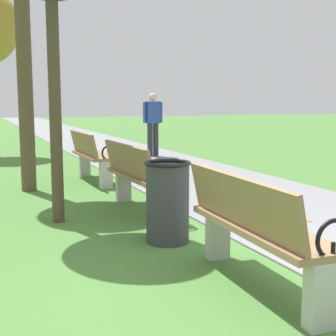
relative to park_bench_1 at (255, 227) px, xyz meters
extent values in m
plane|color=#4C7F38|center=(0.50, 0.08, -0.49)|extent=(80.00, 80.00, 0.00)
cube|color=gray|center=(1.91, 18.08, -0.48)|extent=(2.82, 44.00, 0.02)
cube|color=#93704C|center=(0.05, 0.00, -0.01)|extent=(0.50, 1.62, 0.05)
cube|color=#93704C|center=(-0.14, 0.01, 0.21)|extent=(0.18, 1.60, 0.40)
cube|color=#B7B5AD|center=(0.02, -0.74, -0.26)|extent=(0.20, 0.13, 0.45)
cube|color=#B7B5AD|center=(0.08, 0.74, -0.26)|extent=(0.20, 0.13, 0.45)
torus|color=black|center=(0.08, -0.76, 0.10)|extent=(0.27, 0.04, 0.27)
cylinder|color=black|center=(0.08, -0.76, 0.02)|extent=(0.03, 0.03, 0.12)
torus|color=black|center=(0.14, 0.76, 0.10)|extent=(0.27, 0.04, 0.27)
cylinder|color=black|center=(0.14, 0.76, 0.02)|extent=(0.03, 0.03, 0.12)
cube|color=#93704C|center=(0.05, 2.77, -0.01)|extent=(0.49, 1.61, 0.05)
cube|color=#93704C|center=(-0.14, 2.76, 0.21)|extent=(0.17, 1.60, 0.40)
cube|color=#B7B5AD|center=(0.08, 2.03, -0.26)|extent=(0.20, 0.13, 0.45)
cube|color=#B7B5AD|center=(0.03, 3.51, -0.26)|extent=(0.20, 0.13, 0.45)
torus|color=black|center=(0.14, 2.01, 0.10)|extent=(0.27, 0.04, 0.27)
cylinder|color=black|center=(0.14, 2.01, 0.02)|extent=(0.03, 0.03, 0.12)
torus|color=black|center=(0.09, 3.53, 0.10)|extent=(0.27, 0.04, 0.27)
cylinder|color=black|center=(0.09, 3.53, 0.02)|extent=(0.03, 0.03, 0.12)
cube|color=#93704C|center=(0.05, 5.35, -0.01)|extent=(0.47, 1.61, 0.05)
cube|color=#93704C|center=(-0.14, 5.35, 0.21)|extent=(0.15, 1.60, 0.40)
cube|color=#B7B5AD|center=(0.07, 4.61, -0.26)|extent=(0.20, 0.12, 0.45)
cube|color=#B7B5AD|center=(0.04, 6.09, -0.26)|extent=(0.20, 0.12, 0.45)
torus|color=black|center=(0.13, 4.60, 0.10)|extent=(0.27, 0.03, 0.27)
cylinder|color=black|center=(0.13, 4.60, 0.02)|extent=(0.03, 0.03, 0.12)
torus|color=black|center=(0.10, 6.12, 0.10)|extent=(0.27, 0.03, 0.27)
cylinder|color=black|center=(0.10, 6.12, 0.02)|extent=(0.03, 0.03, 0.12)
cylinder|color=#4C3D2D|center=(-1.05, 2.66, 0.94)|extent=(0.14, 0.14, 2.85)
cylinder|color=brown|center=(-1.14, 4.89, 1.48)|extent=(0.24, 0.24, 3.94)
cylinder|color=#2D2D38|center=(2.45, 8.53, -0.04)|extent=(0.14, 0.14, 0.85)
cylinder|color=#2D2D38|center=(2.29, 8.52, -0.04)|extent=(0.14, 0.14, 0.85)
cube|color=#2D4799|center=(2.37, 8.53, 0.66)|extent=(0.34, 0.23, 0.56)
sphere|color=beige|center=(2.37, 8.53, 1.05)|extent=(0.20, 0.20, 0.20)
cylinder|color=#2D4799|center=(2.59, 8.53, 0.66)|extent=(0.09, 0.09, 0.52)
cylinder|color=#2D4799|center=(2.15, 8.52, 0.66)|extent=(0.09, 0.09, 0.52)
cylinder|color=#38383D|center=(-0.15, 1.40, -0.09)|extent=(0.44, 0.44, 0.80)
torus|color=black|center=(-0.15, 1.40, 0.33)|extent=(0.48, 0.48, 0.04)
cylinder|color=#93511E|center=(0.76, 5.98, -0.46)|extent=(0.12, 0.12, 0.00)
cylinder|color=#BC842D|center=(2.60, 6.80, -0.46)|extent=(0.09, 0.09, 0.00)
cylinder|color=#BC842D|center=(0.12, 5.25, -0.48)|extent=(0.09, 0.09, 0.00)
cylinder|color=#BC842D|center=(1.32, 4.22, -0.46)|extent=(0.11, 0.11, 0.00)
cylinder|color=gold|center=(1.39, 2.31, -0.46)|extent=(0.10, 0.10, 0.00)
cylinder|color=#93511E|center=(1.65, 5.54, -0.46)|extent=(0.11, 0.11, 0.00)
cylinder|color=#93511E|center=(-0.85, 8.23, -0.48)|extent=(0.16, 0.16, 0.00)
cylinder|color=#AD6B23|center=(1.70, 1.46, -0.46)|extent=(0.10, 0.10, 0.00)
cylinder|color=gold|center=(-0.49, 5.51, -0.48)|extent=(0.13, 0.13, 0.00)
cylinder|color=#93511E|center=(1.20, 2.95, -0.46)|extent=(0.12, 0.12, 0.00)
cylinder|color=#AD6B23|center=(1.85, 1.83, -0.46)|extent=(0.13, 0.13, 0.00)
cylinder|color=#93511E|center=(0.08, 7.74, -0.48)|extent=(0.13, 0.13, 0.00)
cylinder|color=#AD6B23|center=(1.00, 2.84, -0.46)|extent=(0.09, 0.09, 0.00)
camera|label=1|loc=(-1.97, -3.04, 0.96)|focal=51.23mm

